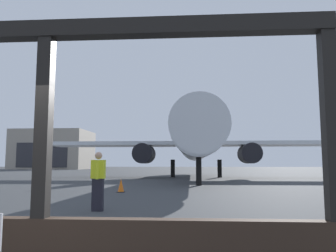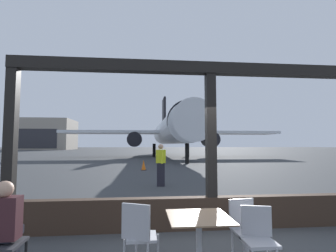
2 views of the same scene
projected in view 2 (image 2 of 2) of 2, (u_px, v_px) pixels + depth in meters
The scene contains 12 objects.
ground_plane at pixel (151, 154), 44.87m from camera, with size 220.00×220.00×0.00m, color #383A3D.
window_frame at pixel (211, 168), 5.26m from camera, with size 8.18×0.24×3.46m.
dining_table at pixel (199, 240), 3.36m from camera, with size 0.82×0.82×0.76m.
cafe_chair_window_left at pixel (139, 232), 3.37m from camera, with size 0.51×0.51×0.94m.
cafe_chair_window_right at pixel (245, 225), 3.68m from camera, with size 0.45×0.45×0.90m.
cafe_chair_aisle_left at pixel (258, 234), 3.36m from camera, with size 0.46×0.46×0.88m.
lounge_bench at pixel (2, 248), 3.28m from camera, with size 0.48×0.48×0.44m.
seated_passenger at pixel (4, 223), 3.37m from camera, with size 0.42×0.46×1.24m.
airplane at pixel (172, 130), 34.57m from camera, with size 29.47×30.87×10.51m.
ground_crew_worker at pixel (161, 164), 10.49m from camera, with size 0.40×0.57×1.74m.
traffic_cone at pixel (144, 165), 16.96m from camera, with size 0.36×0.36×0.67m.
distant_hangar at pixel (45, 135), 84.11m from camera, with size 18.18×14.34×9.99m.
Camera 2 is at (-1.42, -5.20, 1.72)m, focal length 27.03 mm.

